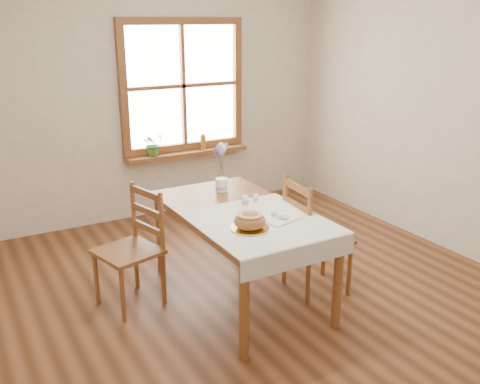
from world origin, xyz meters
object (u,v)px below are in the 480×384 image
object	(u,v)px
dining_table	(240,220)
flower_vase	(221,186)
chair_right	(318,235)
chair_left	(128,250)
bread_plate	(250,229)

from	to	relation	value
dining_table	flower_vase	bearing A→B (deg)	79.61
chair_right	flower_vase	world-z (taller)	chair_right
dining_table	flower_vase	world-z (taller)	flower_vase
dining_table	chair_left	xyz separation A→B (m)	(-0.81, 0.33, -0.20)
bread_plate	chair_right	bearing A→B (deg)	14.40
chair_right	bread_plate	xyz separation A→B (m)	(-0.76, -0.20, 0.28)
chair_left	flower_vase	size ratio (longest dim) A/B	8.21
chair_left	bread_plate	world-z (taller)	chair_left
bread_plate	flower_vase	bearing A→B (deg)	74.97
chair_left	flower_vase	distance (m)	0.97
bread_plate	flower_vase	xyz separation A→B (m)	(0.23, 0.87, 0.04)
dining_table	chair_right	bearing A→B (deg)	-18.11
chair_left	bread_plate	size ratio (longest dim) A/B	3.57
chair_left	chair_right	world-z (taller)	chair_right
bread_plate	flower_vase	world-z (taller)	flower_vase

